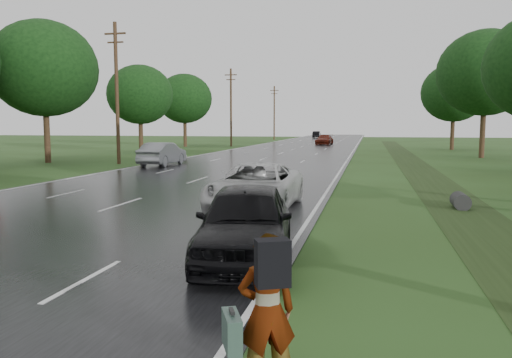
{
  "coord_description": "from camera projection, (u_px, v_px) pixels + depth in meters",
  "views": [
    {
      "loc": [
        8.46,
        -7.83,
        2.83
      ],
      "look_at": [
        5.34,
        5.82,
        1.3
      ],
      "focal_mm": 35.0,
      "sensor_mm": 36.0,
      "label": 1
    }
  ],
  "objects": [
    {
      "name": "road",
      "position": [
        289.0,
        151.0,
        53.37
      ],
      "size": [
        14.0,
        180.0,
        0.04
      ],
      "primitive_type": "cube",
      "color": "black",
      "rests_on": "ground"
    },
    {
      "name": "edge_stripe_east",
      "position": [
        353.0,
        151.0,
        51.88
      ],
      "size": [
        0.12,
        180.0,
        0.01
      ],
      "primitive_type": "cube",
      "color": "silver",
      "rests_on": "road"
    },
    {
      "name": "edge_stripe_west",
      "position": [
        228.0,
        150.0,
        54.86
      ],
      "size": [
        0.12,
        180.0,
        0.01
      ],
      "primitive_type": "cube",
      "color": "silver",
      "rests_on": "road"
    },
    {
      "name": "center_line",
      "position": [
        289.0,
        151.0,
        53.37
      ],
      "size": [
        0.12,
        180.0,
        0.01
      ],
      "primitive_type": "cube",
      "color": "silver",
      "rests_on": "road"
    },
    {
      "name": "drainage_ditch",
      "position": [
        430.0,
        180.0,
        25.35
      ],
      "size": [
        2.2,
        120.0,
        0.56
      ],
      "color": "#1F3113",
      "rests_on": "ground"
    },
    {
      "name": "utility_pole_mid",
      "position": [
        117.0,
        91.0,
        35.46
      ],
      "size": [
        1.6,
        0.26,
        10.0
      ],
      "color": "#3D2819",
      "rests_on": "ground"
    },
    {
      "name": "utility_pole_far",
      "position": [
        231.0,
        106.0,
        64.54
      ],
      "size": [
        1.6,
        0.26,
        10.0
      ],
      "color": "#3D2819",
      "rests_on": "ground"
    },
    {
      "name": "utility_pole_distant",
      "position": [
        274.0,
        112.0,
        93.61
      ],
      "size": [
        1.6,
        0.26,
        10.0
      ],
      "color": "#3D2819",
      "rests_on": "ground"
    },
    {
      "name": "tree_east_d",
      "position": [
        485.0,
        73.0,
        41.88
      ],
      "size": [
        8.0,
        8.0,
        10.76
      ],
      "color": "#3D2819",
      "rests_on": "ground"
    },
    {
      "name": "tree_east_f",
      "position": [
        454.0,
        93.0,
        55.6
      ],
      "size": [
        7.2,
        7.2,
        9.62
      ],
      "color": "#3D2819",
      "rests_on": "ground"
    },
    {
      "name": "tree_west_c",
      "position": [
        44.0,
        69.0,
        36.56
      ],
      "size": [
        7.8,
        7.8,
        10.43
      ],
      "color": "#3D2819",
      "rests_on": "ground"
    },
    {
      "name": "tree_west_d",
      "position": [
        140.0,
        95.0,
        50.07
      ],
      "size": [
        6.6,
        6.6,
        8.8
      ],
      "color": "#3D2819",
      "rests_on": "ground"
    },
    {
      "name": "tree_west_f",
      "position": [
        185.0,
        99.0,
        63.73
      ],
      "size": [
        7.0,
        7.0,
        9.29
      ],
      "color": "#3D2819",
      "rests_on": "ground"
    },
    {
      "name": "pedestrian",
      "position": [
        265.0,
        310.0,
        5.27
      ],
      "size": [
        0.91,
        0.71,
        1.7
      ],
      "rotation": [
        0.0,
        0.0,
        3.57
      ],
      "color": "#A5998C",
      "rests_on": "ground"
    },
    {
      "name": "white_pickup",
      "position": [
        256.0,
        186.0,
        16.41
      ],
      "size": [
        2.54,
        5.48,
        1.52
      ],
      "primitive_type": "imported",
      "rotation": [
        0.0,
        0.0,
        0.0
      ],
      "color": "silver",
      "rests_on": "road"
    },
    {
      "name": "dark_sedan",
      "position": [
        246.0,
        222.0,
        10.28
      ],
      "size": [
        2.6,
        4.9,
        1.59
      ],
      "primitive_type": "imported",
      "rotation": [
        0.0,
        0.0,
        0.16
      ],
      "color": "black",
      "rests_on": "road"
    },
    {
      "name": "silver_sedan",
      "position": [
        163.0,
        154.0,
        34.2
      ],
      "size": [
        1.71,
        4.82,
        1.58
      ],
      "primitive_type": "imported",
      "rotation": [
        0.0,
        0.0,
        3.14
      ],
      "color": "gray",
      "rests_on": "road"
    },
    {
      "name": "far_car_red",
      "position": [
        324.0,
        140.0,
        69.71
      ],
      "size": [
        2.39,
        5.0,
        1.41
      ],
      "primitive_type": "imported",
      "rotation": [
        0.0,
        0.0,
        -0.09
      ],
      "color": "#65180B",
      "rests_on": "road"
    },
    {
      "name": "far_car_dark",
      "position": [
        317.0,
        134.0,
        106.49
      ],
      "size": [
        1.54,
        4.24,
        1.39
      ],
      "primitive_type": "imported",
      "rotation": [
        0.0,
        0.0,
        3.16
      ],
      "color": "black",
      "rests_on": "road"
    }
  ]
}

